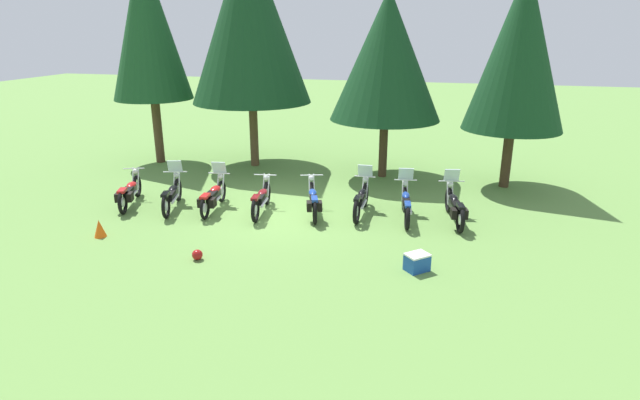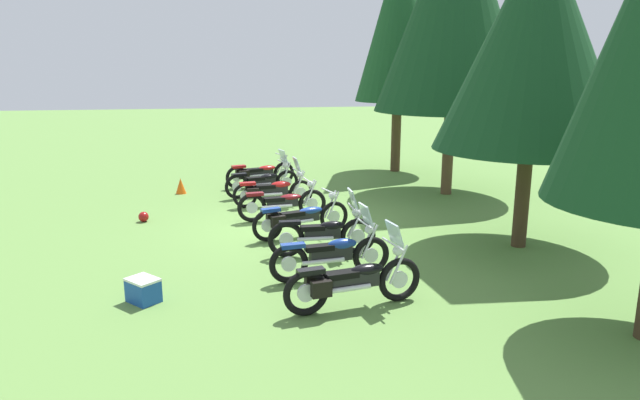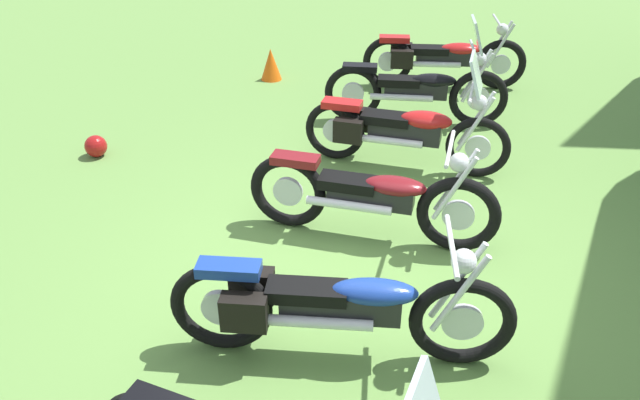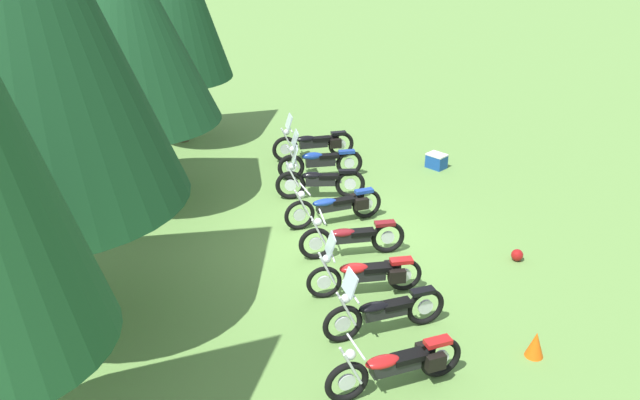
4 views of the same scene
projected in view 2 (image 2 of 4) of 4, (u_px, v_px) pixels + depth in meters
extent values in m
plane|color=#608C42|center=(289.00, 227.00, 13.97)|extent=(80.00, 80.00, 0.00)
torus|color=black|center=(284.00, 173.00, 18.94)|extent=(0.33, 0.73, 0.74)
cylinder|color=silver|center=(284.00, 173.00, 18.94)|extent=(0.14, 0.28, 0.28)
torus|color=black|center=(237.00, 177.00, 18.20)|extent=(0.33, 0.73, 0.74)
cylinder|color=silver|center=(237.00, 177.00, 18.20)|extent=(0.14, 0.28, 0.28)
cube|color=black|center=(261.00, 172.00, 18.55)|extent=(0.47, 0.85, 0.21)
ellipsoid|color=#B21919|center=(267.00, 168.00, 18.63)|extent=(0.45, 0.64, 0.16)
cube|color=black|center=(254.00, 170.00, 18.43)|extent=(0.42, 0.60, 0.10)
cube|color=#B21919|center=(239.00, 167.00, 18.16)|extent=(0.33, 0.48, 0.08)
cylinder|color=silver|center=(281.00, 164.00, 18.92)|extent=(0.15, 0.33, 0.65)
cylinder|color=silver|center=(283.00, 165.00, 18.78)|extent=(0.15, 0.33, 0.65)
cylinder|color=silver|center=(280.00, 154.00, 18.73)|extent=(0.65, 0.24, 0.04)
sphere|color=silver|center=(282.00, 158.00, 18.80)|extent=(0.21, 0.21, 0.17)
cylinder|color=silver|center=(257.00, 176.00, 18.37)|extent=(0.33, 0.80, 0.08)
cube|color=black|center=(241.00, 173.00, 18.42)|extent=(0.23, 0.35, 0.26)
cube|color=black|center=(244.00, 175.00, 18.12)|extent=(0.23, 0.35, 0.26)
torus|color=black|center=(287.00, 182.00, 17.49)|extent=(0.31, 0.74, 0.74)
cylinder|color=silver|center=(287.00, 182.00, 17.49)|extent=(0.13, 0.29, 0.29)
torus|color=black|center=(237.00, 187.00, 16.82)|extent=(0.31, 0.74, 0.74)
cylinder|color=silver|center=(237.00, 187.00, 16.82)|extent=(0.13, 0.29, 0.29)
cube|color=black|center=(262.00, 181.00, 17.13)|extent=(0.42, 0.82, 0.21)
ellipsoid|color=black|center=(269.00, 176.00, 17.19)|extent=(0.41, 0.62, 0.16)
cube|color=black|center=(255.00, 179.00, 17.02)|extent=(0.38, 0.58, 0.10)
cube|color=black|center=(239.00, 175.00, 16.77)|extent=(0.31, 0.48, 0.08)
cylinder|color=silver|center=(284.00, 172.00, 17.46)|extent=(0.14, 0.33, 0.65)
cylinder|color=silver|center=(286.00, 173.00, 17.33)|extent=(0.14, 0.33, 0.65)
cylinder|color=silver|center=(283.00, 162.00, 17.28)|extent=(0.73, 0.25, 0.04)
sphere|color=silver|center=(285.00, 166.00, 17.35)|extent=(0.21, 0.21, 0.17)
cylinder|color=silver|center=(258.00, 185.00, 16.96)|extent=(0.30, 0.78, 0.08)
cube|color=silver|center=(283.00, 156.00, 17.25)|extent=(0.47, 0.27, 0.39)
torus|color=black|center=(301.00, 192.00, 16.19)|extent=(0.17, 0.70, 0.70)
cylinder|color=silver|center=(301.00, 192.00, 16.19)|extent=(0.08, 0.28, 0.27)
torus|color=black|center=(245.00, 196.00, 15.76)|extent=(0.17, 0.70, 0.70)
cylinder|color=silver|center=(245.00, 196.00, 15.76)|extent=(0.08, 0.28, 0.27)
cube|color=black|center=(273.00, 190.00, 15.95)|extent=(0.32, 0.82, 0.24)
ellipsoid|color=#B21919|center=(281.00, 185.00, 15.97)|extent=(0.35, 0.60, 0.19)
cube|color=black|center=(265.00, 186.00, 15.86)|extent=(0.33, 0.56, 0.10)
cube|color=#B21919|center=(248.00, 184.00, 15.70)|extent=(0.26, 0.46, 0.08)
cylinder|color=silver|center=(298.00, 181.00, 16.18)|extent=(0.08, 0.34, 0.65)
cylinder|color=silver|center=(300.00, 183.00, 16.02)|extent=(0.08, 0.34, 0.65)
cylinder|color=silver|center=(296.00, 170.00, 16.00)|extent=(0.69, 0.12, 0.04)
sphere|color=silver|center=(299.00, 174.00, 16.05)|extent=(0.19, 0.19, 0.17)
cylinder|color=silver|center=(268.00, 195.00, 15.79)|extent=(0.17, 0.80, 0.08)
cube|color=silver|center=(297.00, 164.00, 15.97)|extent=(0.45, 0.20, 0.39)
cube|color=black|center=(251.00, 190.00, 15.96)|extent=(0.18, 0.33, 0.26)
cube|color=black|center=(253.00, 193.00, 15.62)|extent=(0.18, 0.33, 0.26)
torus|color=black|center=(312.00, 203.00, 14.77)|extent=(0.21, 0.75, 0.74)
cylinder|color=silver|center=(312.00, 203.00, 14.77)|extent=(0.09, 0.29, 0.29)
torus|color=black|center=(252.00, 208.00, 14.32)|extent=(0.21, 0.75, 0.74)
cylinder|color=silver|center=(252.00, 208.00, 14.32)|extent=(0.09, 0.29, 0.29)
cube|color=black|center=(282.00, 202.00, 14.52)|extent=(0.31, 0.80, 0.20)
ellipsoid|color=maroon|center=(291.00, 197.00, 14.56)|extent=(0.33, 0.59, 0.16)
cube|color=black|center=(274.00, 199.00, 14.44)|extent=(0.31, 0.55, 0.10)
cube|color=maroon|center=(255.00, 194.00, 14.26)|extent=(0.25, 0.46, 0.08)
cylinder|color=silver|center=(309.00, 192.00, 14.75)|extent=(0.09, 0.34, 0.65)
cylinder|color=silver|center=(311.00, 193.00, 14.61)|extent=(0.09, 0.34, 0.65)
cylinder|color=silver|center=(307.00, 180.00, 14.58)|extent=(0.70, 0.13, 0.04)
sphere|color=silver|center=(310.00, 184.00, 14.63)|extent=(0.19, 0.19, 0.17)
cylinder|color=silver|center=(277.00, 206.00, 14.37)|extent=(0.18, 0.79, 0.08)
torus|color=black|center=(334.00, 217.00, 13.49)|extent=(0.32, 0.73, 0.74)
cylinder|color=silver|center=(334.00, 217.00, 13.49)|extent=(0.14, 0.29, 0.29)
torus|color=black|center=(268.00, 226.00, 12.75)|extent=(0.32, 0.73, 0.74)
cylinder|color=silver|center=(268.00, 226.00, 12.75)|extent=(0.14, 0.29, 0.29)
cube|color=black|center=(302.00, 217.00, 13.10)|extent=(0.44, 0.86, 0.21)
ellipsoid|color=navy|center=(311.00, 210.00, 13.17)|extent=(0.41, 0.64, 0.16)
cube|color=black|center=(292.00, 214.00, 12.97)|extent=(0.38, 0.60, 0.10)
cube|color=navy|center=(271.00, 210.00, 12.70)|extent=(0.30, 0.47, 0.08)
cylinder|color=silver|center=(330.00, 204.00, 13.46)|extent=(0.14, 0.33, 0.65)
cylinder|color=silver|center=(333.00, 205.00, 13.34)|extent=(0.14, 0.33, 0.65)
cylinder|color=silver|center=(329.00, 191.00, 13.29)|extent=(0.68, 0.25, 0.04)
sphere|color=silver|center=(332.00, 196.00, 13.35)|extent=(0.21, 0.21, 0.17)
cylinder|color=silver|center=(297.00, 222.00, 12.93)|extent=(0.33, 0.82, 0.08)
cube|color=black|center=(273.00, 219.00, 12.94)|extent=(0.23, 0.35, 0.26)
cube|color=black|center=(278.00, 222.00, 12.68)|extent=(0.23, 0.35, 0.26)
torus|color=black|center=(358.00, 236.00, 11.92)|extent=(0.12, 0.77, 0.77)
cylinder|color=silver|center=(358.00, 236.00, 11.92)|extent=(0.05, 0.29, 0.29)
torus|color=black|center=(286.00, 240.00, 11.68)|extent=(0.12, 0.77, 0.77)
cylinder|color=silver|center=(286.00, 240.00, 11.68)|extent=(0.05, 0.29, 0.29)
cube|color=black|center=(322.00, 233.00, 11.78)|extent=(0.18, 0.75, 0.24)
ellipsoid|color=black|center=(332.00, 226.00, 11.78)|extent=(0.22, 0.53, 0.19)
cube|color=black|center=(312.00, 228.00, 11.72)|extent=(0.20, 0.50, 0.10)
cube|color=black|center=(290.00, 223.00, 11.61)|extent=(0.16, 0.44, 0.08)
cylinder|color=silver|center=(355.00, 222.00, 11.91)|extent=(0.05, 0.34, 0.65)
cylinder|color=silver|center=(356.00, 223.00, 11.78)|extent=(0.05, 0.34, 0.65)
cylinder|color=silver|center=(352.00, 207.00, 11.75)|extent=(0.64, 0.04, 0.04)
sphere|color=silver|center=(356.00, 212.00, 11.80)|extent=(0.17, 0.17, 0.17)
cylinder|color=silver|center=(315.00, 239.00, 11.67)|extent=(0.08, 0.75, 0.08)
cube|color=silver|center=(353.00, 199.00, 11.71)|extent=(0.44, 0.15, 0.39)
torus|color=black|center=(371.00, 255.00, 10.76)|extent=(0.22, 0.74, 0.74)
cylinder|color=silver|center=(371.00, 255.00, 10.76)|extent=(0.09, 0.28, 0.28)
torus|color=black|center=(289.00, 264.00, 10.30)|extent=(0.22, 0.74, 0.74)
cylinder|color=silver|center=(289.00, 264.00, 10.30)|extent=(0.09, 0.28, 0.28)
cube|color=black|center=(331.00, 253.00, 10.50)|extent=(0.29, 0.81, 0.27)
ellipsoid|color=navy|center=(342.00, 244.00, 10.53)|extent=(0.30, 0.59, 0.21)
cube|color=black|center=(319.00, 248.00, 10.40)|extent=(0.28, 0.56, 0.10)
cube|color=navy|center=(293.00, 246.00, 10.24)|extent=(0.23, 0.46, 0.08)
cylinder|color=silver|center=(367.00, 240.00, 10.73)|extent=(0.09, 0.34, 0.65)
cylinder|color=silver|center=(370.00, 242.00, 10.61)|extent=(0.09, 0.34, 0.65)
cylinder|color=silver|center=(365.00, 224.00, 10.57)|extent=(0.67, 0.13, 0.04)
sphere|color=silver|center=(369.00, 230.00, 10.62)|extent=(0.19, 0.19, 0.17)
cylinder|color=silver|center=(324.00, 261.00, 10.37)|extent=(0.19, 0.80, 0.08)
cube|color=silver|center=(366.00, 214.00, 10.53)|extent=(0.46, 0.21, 0.39)
torus|color=black|center=(399.00, 280.00, 9.51)|extent=(0.26, 0.77, 0.76)
cylinder|color=silver|center=(399.00, 280.00, 9.51)|extent=(0.11, 0.30, 0.29)
torus|color=black|center=(306.00, 293.00, 8.95)|extent=(0.26, 0.77, 0.76)
cylinder|color=silver|center=(306.00, 293.00, 8.95)|extent=(0.11, 0.30, 0.29)
cube|color=black|center=(354.00, 280.00, 9.21)|extent=(0.35, 0.84, 0.24)
ellipsoid|color=black|center=(367.00, 269.00, 9.25)|extent=(0.35, 0.62, 0.19)
cube|color=black|center=(341.00, 275.00, 9.10)|extent=(0.33, 0.58, 0.10)
cube|color=black|center=(311.00, 271.00, 8.90)|extent=(0.26, 0.47, 0.08)
cylinder|color=silver|center=(395.00, 262.00, 9.49)|extent=(0.11, 0.34, 0.65)
cylinder|color=silver|center=(399.00, 265.00, 9.36)|extent=(0.11, 0.34, 0.65)
cylinder|color=silver|center=(393.00, 244.00, 9.32)|extent=(0.75, 0.18, 0.04)
sphere|color=silver|center=(398.00, 251.00, 9.38)|extent=(0.20, 0.20, 0.17)
cylinder|color=silver|center=(347.00, 289.00, 9.06)|extent=(0.24, 0.82, 0.08)
cube|color=silver|center=(394.00, 234.00, 9.28)|extent=(0.46, 0.23, 0.39)
cube|color=black|center=(315.00, 282.00, 9.14)|extent=(0.20, 0.34, 0.26)
cube|color=black|center=(321.00, 289.00, 8.86)|extent=(0.20, 0.34, 0.26)
cylinder|color=#4C3823|center=(396.00, 136.00, 21.04)|extent=(0.35, 0.35, 2.60)
cone|color=#194723|center=(400.00, 19.00, 20.08)|extent=(3.08, 3.08, 5.70)
cylinder|color=brown|center=(448.00, 153.00, 17.28)|extent=(0.33, 0.33, 2.54)
cone|color=#143D1E|center=(456.00, 2.00, 16.26)|extent=(4.57, 4.57, 6.21)
cylinder|color=#42301E|center=(522.00, 199.00, 12.26)|extent=(0.31, 0.31, 2.14)
cone|color=#143D1E|center=(536.00, 39.00, 11.49)|extent=(3.97, 3.97, 4.51)
cube|color=#19479E|center=(143.00, 291.00, 9.52)|extent=(0.64, 0.63, 0.37)
cube|color=silver|center=(142.00, 280.00, 9.47)|extent=(0.65, 0.64, 0.04)
cone|color=#EA590F|center=(181.00, 186.00, 17.54)|extent=(0.32, 0.32, 0.48)
sphere|color=maroon|center=(144.00, 217.00, 14.40)|extent=(0.26, 0.26, 0.26)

